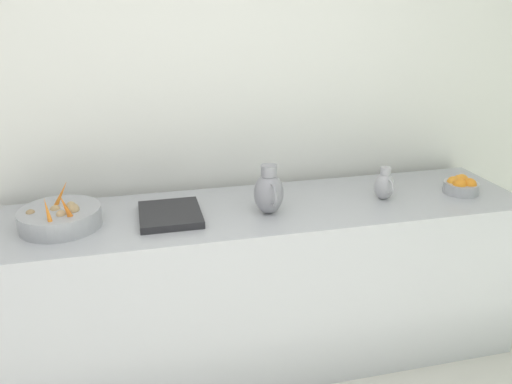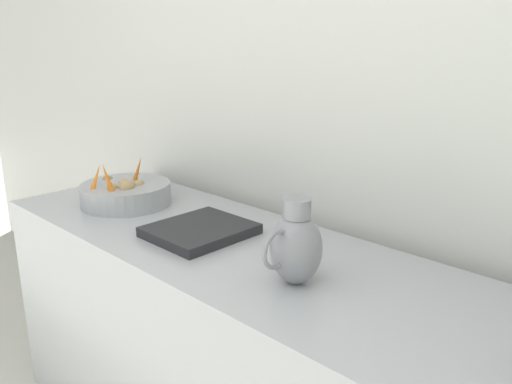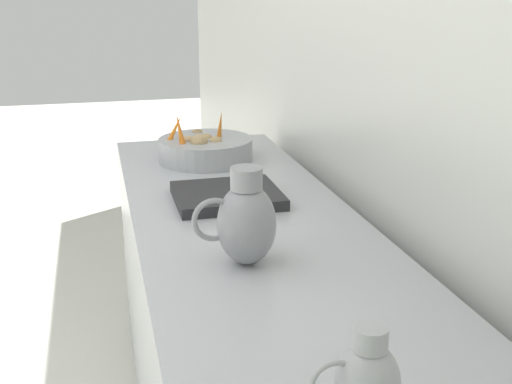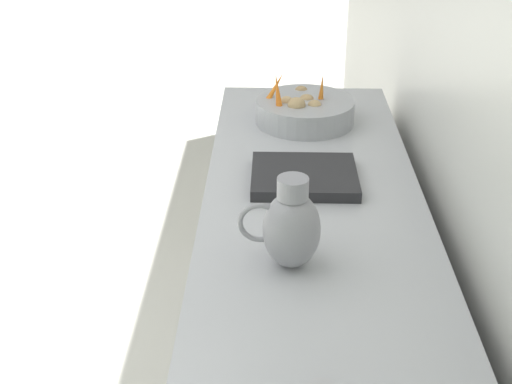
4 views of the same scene
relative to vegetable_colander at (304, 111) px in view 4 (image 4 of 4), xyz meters
name	(u,v)px [view 4 (image 4 of 4)]	position (x,y,z in m)	size (l,w,h in m)	color
vegetable_colander	(304,111)	(0.00, 0.00, 0.00)	(0.38, 0.38, 0.21)	#9EA0A5
metal_pitcher_tall	(291,227)	(0.07, 1.00, 0.07)	(0.21, 0.15, 0.25)	gray
counter_sink_basin	(304,176)	(0.02, 0.51, -0.03)	(0.34, 0.30, 0.04)	#232326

